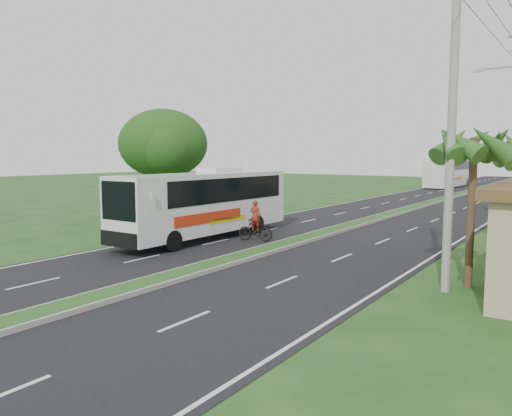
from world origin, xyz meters
The scene contains 11 objects.
ground centered at (0.00, 0.00, 0.00)m, with size 180.00×180.00×0.00m, color #1E4519.
road_asphalt centered at (0.00, 20.00, 0.01)m, with size 14.00×160.00×0.02m, color black.
median_strip centered at (0.00, 20.00, 0.10)m, with size 1.20×160.00×0.18m.
lane_edge_left centered at (-6.70, 20.00, 0.00)m, with size 0.12×160.00×0.01m, color silver.
lane_edge_right centered at (6.70, 20.00, 0.00)m, with size 0.12×160.00×0.01m, color silver.
palm_verge_a centered at (9.00, 3.00, 4.74)m, with size 2.40×2.40×5.45m.
shade_tree centered at (-12.11, 10.02, 5.03)m, with size 6.30×6.00×7.54m.
utility_pole_a centered at (8.50, 2.00, 5.67)m, with size 1.60×0.28×11.00m.
coach_bus_main centered at (-4.59, 5.65, 2.07)m, with size 2.59×11.69×3.77m.
coach_bus_far centered at (-4.53, 57.75, 2.14)m, with size 3.40×13.04×3.77m.
motorcyclist centered at (-2.00, 6.41, 0.75)m, with size 1.93×0.94×2.13m.
Camera 1 is at (12.32, -14.62, 4.43)m, focal length 35.00 mm.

